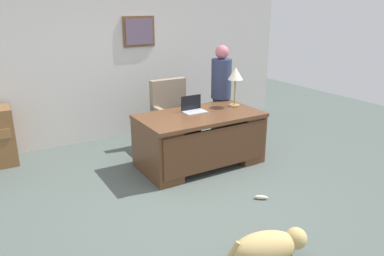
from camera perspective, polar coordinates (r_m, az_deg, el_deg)
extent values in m
plane|color=#4C5651|center=(4.57, -1.12, -10.58)|extent=(12.00, 12.00, 0.00)
cube|color=silver|center=(6.44, -12.99, 10.25)|extent=(7.00, 0.12, 2.70)
cube|color=brown|center=(6.54, -8.08, 14.32)|extent=(0.56, 0.03, 0.50)
cube|color=slate|center=(6.52, -8.01, 14.31)|extent=(0.48, 0.01, 0.42)
cube|color=brown|center=(5.23, 1.18, 1.88)|extent=(1.71, 0.95, 0.05)
cube|color=brown|center=(5.04, -5.38, -3.36)|extent=(0.36, 0.89, 0.70)
cube|color=brown|center=(5.71, 6.91, -0.76)|extent=(0.36, 0.89, 0.70)
cube|color=#4E2F1C|center=(4.99, 3.87, -3.13)|extent=(1.61, 0.04, 0.56)
cube|color=gray|center=(5.96, -2.51, 0.38)|extent=(0.60, 0.58, 0.18)
cylinder|color=black|center=(6.04, -2.48, -1.70)|extent=(0.10, 0.10, 0.28)
cylinder|color=black|center=(6.08, -2.46, -2.71)|extent=(0.52, 0.52, 0.05)
cube|color=gray|center=(6.06, -3.65, 4.56)|extent=(0.60, 0.12, 0.62)
cube|color=gray|center=(5.79, -4.79, 1.85)|extent=(0.08, 0.50, 0.22)
cube|color=gray|center=(6.03, -0.36, 2.58)|extent=(0.08, 0.50, 0.22)
cylinder|color=#262323|center=(6.17, 4.32, 1.11)|extent=(0.26, 0.26, 0.77)
cylinder|color=navy|center=(6.00, 4.48, 7.48)|extent=(0.32, 0.32, 0.62)
sphere|color=#CA6977|center=(5.94, 4.59, 11.44)|extent=(0.21, 0.21, 0.21)
ellipsoid|color=tan|center=(3.55, 10.96, -17.50)|extent=(0.68, 0.44, 0.30)
sphere|color=tan|center=(3.67, 15.53, -15.85)|extent=(0.20, 0.20, 0.20)
cylinder|color=tan|center=(3.43, 6.07, -18.33)|extent=(0.15, 0.08, 0.21)
cube|color=#B2B5BA|center=(5.30, 0.42, 2.46)|extent=(0.32, 0.22, 0.01)
cube|color=black|center=(5.35, -0.16, 3.88)|extent=(0.32, 0.01, 0.21)
cylinder|color=#9E8447|center=(5.66, 6.45, 3.45)|extent=(0.16, 0.16, 0.02)
cylinder|color=#9E8447|center=(5.61, 6.53, 5.43)|extent=(0.02, 0.02, 0.38)
cone|color=silver|center=(5.56, 6.63, 8.24)|extent=(0.22, 0.22, 0.18)
ellipsoid|color=beige|center=(4.60, 10.47, -10.32)|extent=(0.16, 0.14, 0.05)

